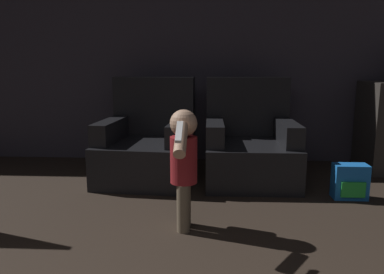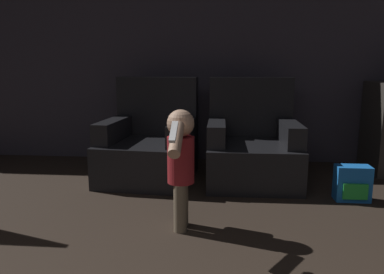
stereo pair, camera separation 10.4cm
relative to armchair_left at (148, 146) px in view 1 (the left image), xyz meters
The scene contains 5 objects.
wall_back 1.26m from the armchair_left, 79.64° to the left, with size 8.40×0.05×2.60m.
armchair_left is the anchor object (origin of this frame).
armchair_right 1.00m from the armchair_left, ahead, with size 0.85×0.92×0.98m.
person_toddler 1.28m from the armchair_left, 69.34° to the right, with size 0.18×0.57×0.82m.
toy_backpack 1.87m from the armchair_left, 16.01° to the right, with size 0.28×0.17×0.29m.
Camera 1 is at (0.49, 0.14, 1.10)m, focal length 35.00 mm.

